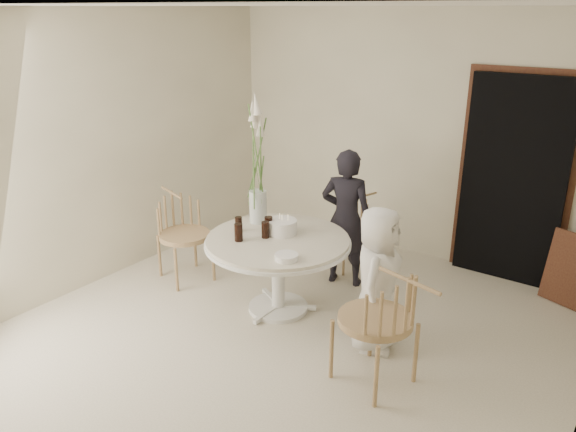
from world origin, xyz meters
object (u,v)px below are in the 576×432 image
Objects in this scene: boy at (377,280)px; chair_far at (354,220)px; flower_vase at (257,174)px; table at (278,250)px; girl at (346,218)px; birthday_cake at (282,227)px; chair_right at (391,314)px; chair_left at (179,223)px.

chair_far is at bearing 21.47° from boy.
flower_vase is (-0.46, -1.10, 0.71)m from chair_far.
boy is 1.55m from flower_vase.
table is 0.94× the size of girl.
chair_right is at bearing -22.85° from birthday_cake.
chair_right is 1.97m from flower_vase.
chair_left is (-1.29, 0.00, -0.03)m from table.
table is at bearing -28.74° from flower_vase.
chair_right is at bearing -35.06° from chair_far.
chair_right is at bearing -81.28° from chair_left.
table is 1.32m from chair_far.
chair_far is at bearing 67.43° from flower_vase.
flower_vase reaches higher than chair_right.
table is at bearing 74.68° from boy.
flower_vase is (-0.40, 0.22, 0.60)m from table.
girl is 1.02m from flower_vase.
flower_vase reaches higher than birthday_cake.
chair_far is at bearing 87.39° from table.
girl is at bearing 71.69° from birthday_cake.
chair_right is 1.08× the size of chair_left.
chair_left is 1.28m from birthday_cake.
boy reaches higher than chair_far.
table is 1.47× the size of chair_left.
boy is at bearing -71.64° from chair_left.
chair_left is at bearing -175.15° from birthday_cake.
chair_right is 1.75m from girl.
flower_vase is at bearing -97.50° from chair_right.
chair_far is at bearing 85.61° from birthday_cake.
chair_right is (1.30, -1.79, 0.12)m from chair_far.
chair_right is at bearing -19.31° from table.
flower_vase reaches higher than boy.
chair_far is 0.55× the size of girl.
chair_far is 1.24m from birthday_cake.
girl is 5.15× the size of birthday_cake.
chair_right is at bearing -157.36° from boy.
girl is (-1.14, 1.33, 0.08)m from chair_right.
boy is at bearing -9.58° from flower_vase.
table is 0.21m from birthday_cake.
girl is 1.19m from boy.
table is 1.02m from boy.
chair_far is 1.88m from chair_left.
boy is (2.30, -0.02, 0.03)m from chair_left.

